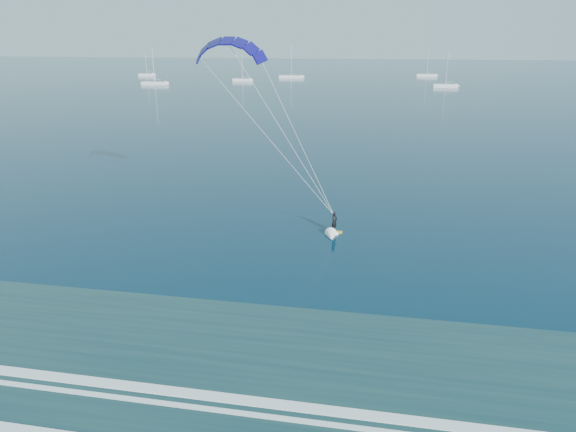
# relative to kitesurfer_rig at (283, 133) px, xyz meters

# --- Properties ---
(kitesurfer_rig) EXTENTS (12.99, 5.70, 17.91)m
(kitesurfer_rig) POSITION_rel_kitesurfer_rig_xyz_m (0.00, 0.00, 0.00)
(kitesurfer_rig) COLOR gold
(kitesurfer_rig) RESTS_ON ground
(sailboat_0) EXTENTS (10.17, 2.40, 13.62)m
(sailboat_0) POSITION_rel_kitesurfer_rig_xyz_m (-77.44, 145.62, -8.62)
(sailboat_0) COLOR silver
(sailboat_0) RESTS_ON ground
(sailboat_1) EXTENTS (7.76, 2.40, 10.78)m
(sailboat_1) POSITION_rel_kitesurfer_rig_xyz_m (-48.92, 166.87, -8.63)
(sailboat_1) COLOR silver
(sailboat_1) RESTS_ON ground
(sailboat_2) EXTENTS (10.63, 2.40, 14.07)m
(sailboat_2) POSITION_rel_kitesurfer_rig_xyz_m (-32.69, 189.39, -8.61)
(sailboat_2) COLOR silver
(sailboat_2) RESTS_ON ground
(sailboat_3) EXTENTS (8.44, 2.40, 11.74)m
(sailboat_3) POSITION_rel_kitesurfer_rig_xyz_m (29.71, 154.19, -8.63)
(sailboat_3) COLOR silver
(sailboat_3) RESTS_ON ground
(sailboat_4) EXTENTS (8.95, 2.40, 12.14)m
(sailboat_4) POSITION_rel_kitesurfer_rig_xyz_m (27.04, 209.15, -8.63)
(sailboat_4) COLOR silver
(sailboat_4) RESTS_ON ground
(sailboat_8) EXTENTS (7.50, 2.40, 10.71)m
(sailboat_8) POSITION_rel_kitesurfer_rig_xyz_m (-100.71, 188.91, -8.63)
(sailboat_8) COLOR silver
(sailboat_8) RESTS_ON ground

